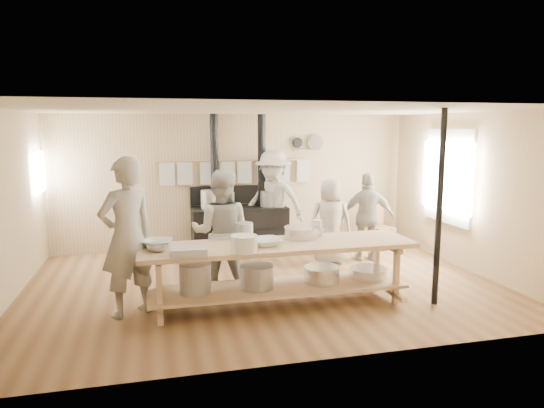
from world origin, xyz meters
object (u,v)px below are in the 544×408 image
at_px(cook_right, 368,217).
at_px(chair, 381,236).
at_px(stove, 239,224).
at_px(cook_center, 331,221).
at_px(roasting_pan, 189,251).
at_px(prep_table, 278,268).
at_px(cook_by_window, 273,201).
at_px(cook_left, 221,232).
at_px(cook_far_left, 127,237).

relative_size(cook_right, chair, 1.87).
relative_size(stove, cook_center, 1.73).
bearing_deg(cook_right, roasting_pan, 49.97).
height_order(chair, roasting_pan, roasting_pan).
bearing_deg(cook_center, cook_right, -158.84).
distance_m(prep_table, roasting_pan, 1.28).
relative_size(cook_center, roasting_pan, 3.53).
height_order(stove, cook_center, stove).
relative_size(cook_right, roasting_pan, 3.67).
xyz_separation_m(prep_table, chair, (2.75, 2.54, -0.27)).
bearing_deg(chair, cook_right, -151.26).
bearing_deg(cook_right, cook_by_window, -18.27).
distance_m(cook_left, chair, 3.94).
distance_m(cook_left, cook_center, 2.31).
height_order(stove, prep_table, stove).
xyz_separation_m(cook_left, chair, (3.41, 1.87, -0.64)).
bearing_deg(chair, cook_far_left, -172.76).
height_order(prep_table, cook_center, cook_center).
relative_size(stove, cook_right, 1.66).
distance_m(cook_far_left, roasting_pan, 0.87).
height_order(cook_center, chair, cook_center).
xyz_separation_m(stove, cook_left, (-0.66, -2.34, 0.37)).
xyz_separation_m(stove, prep_table, (-0.00, -3.02, -0.00)).
bearing_deg(cook_right, cook_center, 22.53).
relative_size(stove, cook_by_window, 1.35).
xyz_separation_m(cook_far_left, chair, (4.66, 2.39, -0.76)).
xyz_separation_m(prep_table, cook_right, (2.11, 1.81, 0.26)).
bearing_deg(roasting_pan, cook_left, 62.45).
distance_m(stove, cook_by_window, 0.79).
relative_size(cook_center, cook_by_window, 0.78).
bearing_deg(stove, cook_far_left, -123.60).
height_order(cook_left, roasting_pan, cook_left).
relative_size(cook_left, cook_right, 1.13).
relative_size(prep_table, cook_right, 2.30).
distance_m(prep_table, chair, 3.75).
bearing_deg(roasting_pan, prep_table, 15.59).
bearing_deg(cook_by_window, roasting_pan, -82.62).
bearing_deg(stove, chair, -9.89).
bearing_deg(cook_by_window, chair, 28.77).
relative_size(stove, cook_left, 1.47).
xyz_separation_m(cook_left, cook_center, (2.04, 1.07, -0.13)).
height_order(cook_far_left, cook_right, cook_far_left).
height_order(cook_far_left, roasting_pan, cook_far_left).
bearing_deg(cook_far_left, cook_right, 171.02).
height_order(stove, cook_right, stove).
relative_size(prep_table, cook_left, 2.03).
distance_m(cook_left, cook_by_window, 2.53).
bearing_deg(prep_table, stove, 89.96).
xyz_separation_m(cook_left, cook_right, (2.77, 1.14, -0.10)).
bearing_deg(cook_far_left, prep_table, 144.15).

